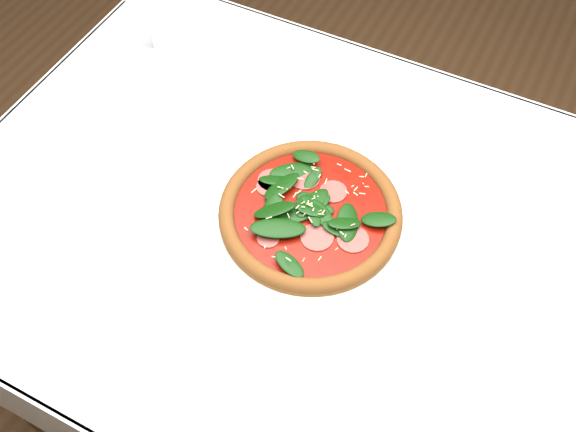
% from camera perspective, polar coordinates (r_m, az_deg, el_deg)
% --- Properties ---
extents(ground, '(6.00, 6.00, 0.00)m').
position_cam_1_polar(ground, '(1.63, 2.63, -16.20)').
color(ground, brown).
rests_on(ground, ground).
extents(dining_table, '(1.21, 0.81, 0.75)m').
position_cam_1_polar(dining_table, '(1.04, 3.99, -4.67)').
color(dining_table, white).
rests_on(dining_table, ground).
extents(plate, '(0.31, 0.31, 0.01)m').
position_cam_1_polar(plate, '(0.96, 1.98, -0.16)').
color(plate, white).
rests_on(plate, dining_table).
extents(pizza, '(0.31, 0.31, 0.04)m').
position_cam_1_polar(pizza, '(0.94, 2.01, 0.47)').
color(pizza, olive).
rests_on(pizza, plate).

